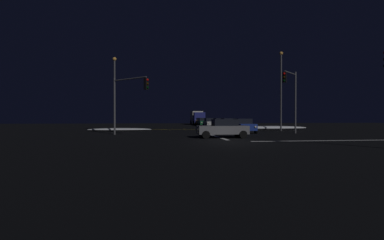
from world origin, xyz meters
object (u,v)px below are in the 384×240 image
at_px(sedan_blue, 243,126).
at_px(sedan_black, 220,123).
at_px(sedan_gray_crossing, 223,128).
at_px(streetlamp_left_near, 115,89).
at_px(sedan_orange, 201,121).
at_px(box_truck, 197,117).
at_px(streetlamp_right_near, 281,86).
at_px(sedan_green, 203,122).
at_px(traffic_signal_ne, 291,91).
at_px(sedan_white, 229,124).
at_px(sedan_silver, 210,123).
at_px(traffic_signal_nw, 128,94).

xyz_separation_m(sedan_blue, sedan_black, (0.01, 11.55, 0.00)).
relative_size(sedan_gray_crossing, streetlamp_left_near, 0.50).
relative_size(sedan_orange, box_truck, 0.52).
bearing_deg(box_truck, streetlamp_left_near, -113.90).
bearing_deg(sedan_blue, box_truck, 89.95).
bearing_deg(streetlamp_right_near, sedan_green, 108.18).
relative_size(sedan_gray_crossing, traffic_signal_ne, 0.66).
distance_m(sedan_blue, traffic_signal_ne, 6.23).
height_order(sedan_white, streetlamp_right_near, streetlamp_right_near).
height_order(sedan_green, streetlamp_left_near, streetlamp_left_near).
distance_m(sedan_gray_crossing, streetlamp_left_near, 15.55).
bearing_deg(sedan_orange, sedan_black, -89.33).
bearing_deg(sedan_silver, sedan_gray_crossing, -98.17).
bearing_deg(traffic_signal_nw, sedan_black, 50.02).
xyz_separation_m(sedan_green, streetlamp_right_near, (6.58, -20.05, 4.87)).
distance_m(sedan_silver, streetlamp_left_near, 19.70).
bearing_deg(streetlamp_left_near, traffic_signal_ne, -18.17).
height_order(sedan_white, streetlamp_left_near, streetlamp_left_near).
bearing_deg(traffic_signal_nw, sedan_orange, 69.43).
bearing_deg(sedan_black, traffic_signal_ne, -72.71).
xyz_separation_m(sedan_silver, sedan_gray_crossing, (-3.46, -24.14, 0.00)).
distance_m(traffic_signal_ne, streetlamp_left_near, 19.70).
bearing_deg(traffic_signal_nw, sedan_green, 66.48).
height_order(sedan_blue, sedan_black, same).
bearing_deg(streetlamp_right_near, sedan_blue, -148.75).
distance_m(sedan_gray_crossing, traffic_signal_nw, 9.73).
bearing_deg(streetlamp_left_near, box_truck, 66.10).
distance_m(sedan_green, sedan_gray_crossing, 31.00).
relative_size(sedan_blue, sedan_silver, 1.00).
xyz_separation_m(sedan_white, streetlamp_left_near, (-14.21, -2.27, 4.25)).
height_order(sedan_blue, sedan_white, same).
xyz_separation_m(sedan_white, sedan_orange, (-0.07, 23.05, 0.00)).
height_order(sedan_silver, streetlamp_right_near, streetlamp_right_near).
distance_m(box_truck, traffic_signal_nw, 40.99).
bearing_deg(sedan_black, box_truck, 89.94).
bearing_deg(sedan_black, streetlamp_right_near, -52.72).
distance_m(sedan_blue, traffic_signal_nw, 12.94).
xyz_separation_m(sedan_black, traffic_signal_nw, (-12.19, -14.54, 3.14)).
distance_m(sedan_silver, sedan_orange, 11.95).
bearing_deg(sedan_green, sedan_orange, 85.95).
bearing_deg(traffic_signal_ne, sedan_green, 100.69).
relative_size(sedan_silver, sedan_green, 1.00).
relative_size(sedan_gray_crossing, streetlamp_right_near, 0.44).
bearing_deg(sedan_silver, sedan_orange, 88.59).
height_order(sedan_white, traffic_signal_nw, traffic_signal_nw).
bearing_deg(sedan_black, sedan_green, 92.71).
xyz_separation_m(sedan_green, box_truck, (0.60, 12.37, 0.91)).
bearing_deg(traffic_signal_ne, sedan_white, 118.18).
height_order(sedan_silver, sedan_green, same).
distance_m(sedan_white, sedan_gray_crossing, 13.59).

